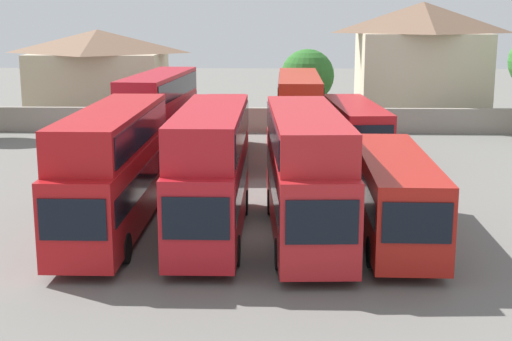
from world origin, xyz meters
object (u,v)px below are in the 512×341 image
object	(u,v)px
bus_2	(211,166)
bus_6	(225,128)
bus_4	(394,192)
bus_5	(159,111)
bus_1	(114,164)
bus_7	(299,112)
bus_8	(355,128)
house_terrace_left	(99,73)
tree_left_of_lot	(307,76)
house_terrace_centre	(421,61)
bus_3	(306,168)

from	to	relation	value
bus_2	bus_6	distance (m)	15.71
bus_4	bus_5	xyz separation A→B (m)	(-11.58, 15.99, 0.96)
bus_1	bus_2	bearing A→B (deg)	82.75
bus_2	bus_5	xyz separation A→B (m)	(-4.53, 15.79, 0.02)
bus_7	bus_8	world-z (taller)	bus_7
bus_8	house_terrace_left	xyz separation A→B (m)	(-19.37, 16.95, 1.80)
bus_7	house_terrace_left	xyz separation A→B (m)	(-16.01, 16.78, 0.89)
bus_1	bus_5	bearing A→B (deg)	-177.42
bus_5	bus_8	bearing A→B (deg)	94.19
bus_1	bus_4	xyz separation A→B (m)	(10.95, -0.71, -0.89)
bus_2	house_terrace_left	world-z (taller)	house_terrace_left
bus_5	tree_left_of_lot	bearing A→B (deg)	147.10
bus_2	house_terrace_left	size ratio (longest dim) A/B	0.97
bus_5	tree_left_of_lot	size ratio (longest dim) A/B	2.04
bus_4	tree_left_of_lot	distance (m)	28.53
bus_5	bus_6	distance (m)	4.09
bus_7	house_terrace_centre	world-z (taller)	house_terrace_centre
bus_7	bus_8	size ratio (longest dim) A/B	1.09
bus_5	bus_4	bearing A→B (deg)	40.17
bus_8	house_terrace_centre	distance (m)	18.07
house_terrace_left	bus_4	bearing A→B (deg)	-59.75
bus_6	bus_8	bearing A→B (deg)	88.23
bus_1	tree_left_of_lot	world-z (taller)	tree_left_of_lot
bus_1	bus_4	distance (m)	11.00
bus_6	bus_2	bearing A→B (deg)	-0.47
bus_7	house_terrace_centre	distance (m)	19.36
bus_5	bus_6	size ratio (longest dim) A/B	1.01
bus_3	bus_8	distance (m)	16.22
bus_7	tree_left_of_lot	xyz separation A→B (m)	(1.01, 12.24, 1.09)
bus_2	bus_7	size ratio (longest dim) A/B	0.89
bus_2	tree_left_of_lot	bearing A→B (deg)	170.41
bus_1	bus_2	size ratio (longest dim) A/B	1.11
bus_2	bus_8	xyz separation A→B (m)	(7.21, 15.78, -0.93)
bus_7	tree_left_of_lot	distance (m)	12.33
bus_8	bus_2	bearing A→B (deg)	-28.54
bus_1	house_terrace_left	xyz separation A→B (m)	(-8.26, 32.22, 0.92)
bus_5	house_terrace_centre	bearing A→B (deg)	135.52
bus_2	bus_7	world-z (taller)	bus_2
tree_left_of_lot	house_terrace_centre	bearing A→B (deg)	23.33
bus_1	house_terrace_centre	bearing A→B (deg)	150.52
bus_1	bus_8	distance (m)	18.90
bus_2	bus_3	bearing A→B (deg)	89.84
tree_left_of_lot	bus_6	bearing A→B (deg)	-113.45
bus_7	tree_left_of_lot	world-z (taller)	tree_left_of_lot
bus_2	tree_left_of_lot	xyz separation A→B (m)	(4.86, 28.18, 1.07)
bus_1	bus_6	distance (m)	15.55
bus_6	bus_7	distance (m)	4.52
bus_2	house_terrace_centre	size ratio (longest dim) A/B	1.02
bus_5	bus_7	size ratio (longest dim) A/B	1.02
bus_5	bus_6	world-z (taller)	bus_5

